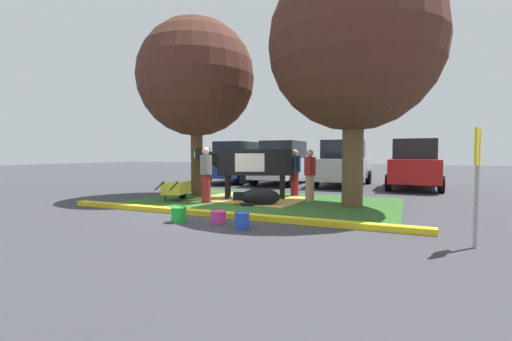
% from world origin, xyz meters
% --- Properties ---
extents(ground_plane, '(80.00, 80.00, 0.00)m').
position_xyz_m(ground_plane, '(0.00, 0.00, 0.00)').
color(ground_plane, '#38383D').
extents(grass_island, '(7.67, 4.86, 0.02)m').
position_xyz_m(grass_island, '(0.28, 1.87, 0.01)').
color(grass_island, '#2D5B23').
rests_on(grass_island, ground).
extents(curb_yellow, '(8.87, 0.24, 0.12)m').
position_xyz_m(curb_yellow, '(0.28, -0.70, 0.06)').
color(curb_yellow, yellow).
rests_on(curb_yellow, ground).
extents(hay_bedding, '(3.44, 2.73, 0.04)m').
position_xyz_m(hay_bedding, '(-0.22, 2.24, 0.03)').
color(hay_bedding, tan).
rests_on(hay_bedding, ground).
extents(shade_tree_left, '(3.87, 3.87, 5.90)m').
position_xyz_m(shade_tree_left, '(-2.30, 2.32, 3.95)').
color(shade_tree_left, '#4C3823').
rests_on(shade_tree_left, ground).
extents(shade_tree_right, '(4.56, 4.56, 6.60)m').
position_xyz_m(shade_tree_right, '(2.85, 2.00, 4.30)').
color(shade_tree_right, brown).
rests_on(shade_tree_right, ground).
extents(cow_holstein, '(3.00, 1.59, 1.61)m').
position_xyz_m(cow_holstein, '(-0.31, 2.40, 1.15)').
color(cow_holstein, black).
rests_on(cow_holstein, ground).
extents(calf_lying, '(1.33, 0.83, 0.48)m').
position_xyz_m(calf_lying, '(0.46, 1.20, 0.24)').
color(calf_lying, black).
rests_on(calf_lying, ground).
extents(person_handler, '(0.37, 0.43, 1.63)m').
position_xyz_m(person_handler, '(-1.14, 1.03, 0.87)').
color(person_handler, maroon).
rests_on(person_handler, ground).
extents(person_visitor_near, '(0.47, 0.34, 1.58)m').
position_xyz_m(person_visitor_near, '(0.78, 3.45, 0.84)').
color(person_visitor_near, maroon).
rests_on(person_visitor_near, ground).
extents(person_visitor_far, '(0.34, 0.52, 1.56)m').
position_xyz_m(person_visitor_far, '(1.55, 2.49, 0.83)').
color(person_visitor_far, '#9E7F5B').
rests_on(person_visitor_far, ground).
extents(wheelbarrow, '(0.83, 1.62, 0.63)m').
position_xyz_m(wheelbarrow, '(-2.25, 1.13, 0.39)').
color(wheelbarrow, gold).
rests_on(wheelbarrow, ground).
extents(parking_sign, '(0.16, 0.43, 1.83)m').
position_xyz_m(parking_sign, '(5.16, -1.38, 1.29)').
color(parking_sign, '#99999E').
rests_on(parking_sign, ground).
extents(bucket_green, '(0.34, 0.34, 0.32)m').
position_xyz_m(bucket_green, '(-0.20, -1.56, 0.17)').
color(bucket_green, green).
rests_on(bucket_green, ground).
extents(bucket_pink, '(0.34, 0.34, 0.26)m').
position_xyz_m(bucket_pink, '(0.62, -1.33, 0.14)').
color(bucket_pink, '#EA3893').
rests_on(bucket_pink, ground).
extents(bucket_blue, '(0.31, 0.31, 0.31)m').
position_xyz_m(bucket_blue, '(1.28, -1.57, 0.16)').
color(bucket_blue, blue).
rests_on(bucket_blue, ground).
extents(sedan_blue, '(2.08, 4.43, 2.02)m').
position_xyz_m(sedan_blue, '(-3.58, 7.89, 0.98)').
color(sedan_blue, navy).
rests_on(sedan_blue, ground).
extents(hatchback_white, '(2.08, 4.43, 2.02)m').
position_xyz_m(hatchback_white, '(-1.13, 7.87, 0.98)').
color(hatchback_white, silver).
rests_on(hatchback_white, ground).
extents(sedan_silver, '(2.08, 4.43, 2.02)m').
position_xyz_m(sedan_silver, '(1.61, 8.06, 0.98)').
color(sedan_silver, silver).
rests_on(sedan_silver, ground).
extents(sedan_red, '(2.08, 4.43, 2.02)m').
position_xyz_m(sedan_red, '(4.47, 8.08, 0.98)').
color(sedan_red, red).
rests_on(sedan_red, ground).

